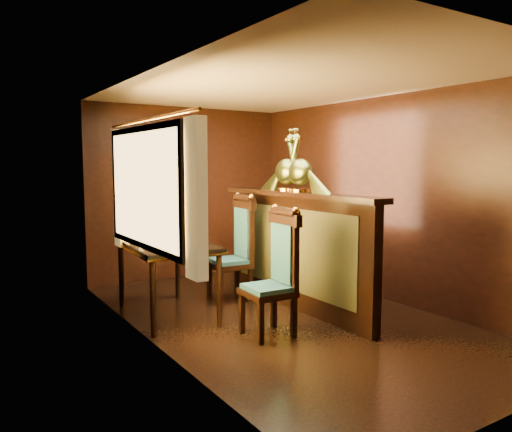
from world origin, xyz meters
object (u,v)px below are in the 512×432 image
object	(u,v)px
dining_table	(166,249)
peacock_left	(300,160)
chair_right	(238,244)
peacock_right	(287,160)
chair_left	(278,268)

from	to	relation	value
dining_table	peacock_left	distance (m)	1.79
chair_right	peacock_left	xyz separation A→B (m)	(0.36, -0.76, 1.03)
dining_table	peacock_right	xyz separation A→B (m)	(1.38, -0.35, 0.97)
chair_left	peacock_right	size ratio (longest dim) A/B	1.77
dining_table	chair_left	distance (m)	1.35
dining_table	peacock_right	bearing A→B (deg)	-10.44
peacock_right	chair_left	bearing A→B (deg)	-130.41
chair_right	peacock_right	distance (m)	1.20
dining_table	chair_right	xyz separation A→B (m)	(1.01, 0.15, -0.06)
chair_left	peacock_right	distance (m)	1.49
dining_table	chair_right	bearing A→B (deg)	12.18
chair_left	peacock_left	distance (m)	1.37
chair_right	peacock_right	bearing A→B (deg)	-48.58
peacock_left	peacock_right	world-z (taller)	peacock_right
dining_table	peacock_left	world-z (taller)	peacock_left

